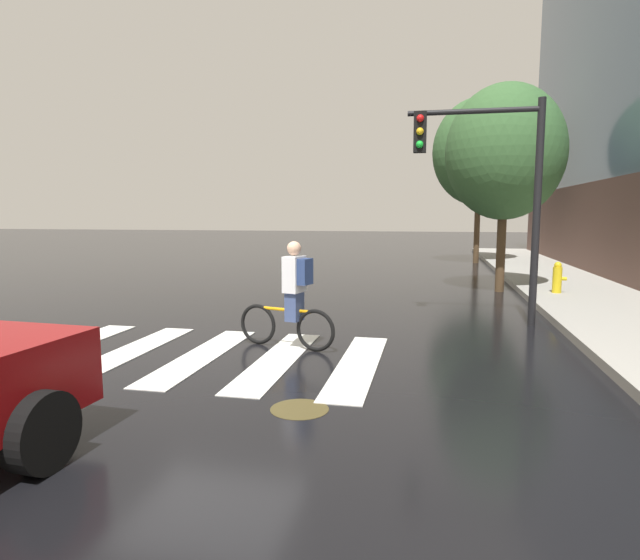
% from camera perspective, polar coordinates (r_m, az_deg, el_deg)
% --- Properties ---
extents(ground_plane, '(120.00, 120.00, 0.00)m').
position_cam_1_polar(ground_plane, '(8.17, -11.73, -7.99)').
color(ground_plane, black).
extents(crosswalk_stripes, '(5.25, 3.28, 0.01)m').
position_cam_1_polar(crosswalk_stripes, '(8.22, -12.53, -7.88)').
color(crosswalk_stripes, silver).
rests_on(crosswalk_stripes, ground).
extents(manhole_cover, '(0.64, 0.64, 0.01)m').
position_cam_1_polar(manhole_cover, '(5.93, -2.20, -13.63)').
color(manhole_cover, '#473D1E').
rests_on(manhole_cover, ground).
extents(cyclist, '(1.67, 0.49, 1.69)m').
position_cam_1_polar(cyclist, '(8.29, -2.96, -1.68)').
color(cyclist, black).
rests_on(cyclist, ground).
extents(traffic_light_near, '(2.47, 0.28, 4.20)m').
position_cam_1_polar(traffic_light_near, '(10.61, 17.90, 10.82)').
color(traffic_light_near, black).
rests_on(traffic_light_near, ground).
extents(fire_hydrant, '(0.33, 0.22, 0.78)m').
position_cam_1_polar(fire_hydrant, '(14.54, 24.09, 0.23)').
color(fire_hydrant, gold).
rests_on(fire_hydrant, sidewalk).
extents(street_tree_near, '(3.11, 3.11, 5.53)m').
position_cam_1_polar(street_tree_near, '(15.33, 19.20, 12.77)').
color(street_tree_near, '#4C3823').
rests_on(street_tree_near, ground).
extents(street_tree_mid, '(3.94, 3.94, 7.01)m').
position_cam_1_polar(street_tree_mid, '(24.18, 16.73, 13.01)').
color(street_tree_mid, '#4C3823').
rests_on(street_tree_mid, ground).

